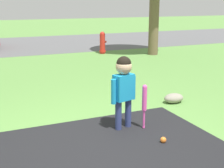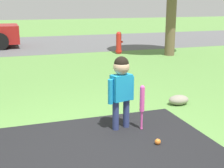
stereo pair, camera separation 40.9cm
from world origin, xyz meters
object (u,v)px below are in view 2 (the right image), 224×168
child (121,83)px  sports_ball (158,142)px  baseball_bat (142,101)px  fire_hydrant (119,43)px

child → sports_ball: 0.95m
baseball_bat → sports_ball: bearing=-90.1°
fire_hydrant → baseball_bat: bearing=-107.1°
child → sports_ball: bearing=-82.7°
baseball_bat → sports_ball: (-0.00, -0.51, -0.38)m
child → baseball_bat: size_ratio=1.60×
baseball_bat → fire_hydrant: size_ratio=0.85×
child → fire_hydrant: bearing=55.8°
baseball_bat → fire_hydrant: fire_hydrant is taller
baseball_bat → fire_hydrant: (1.99, 6.46, -0.05)m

